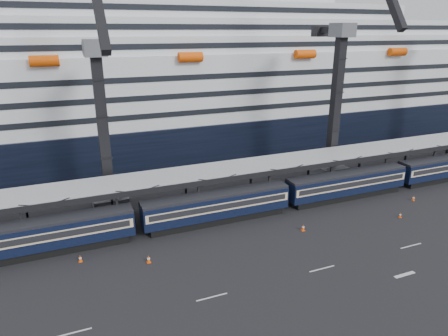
% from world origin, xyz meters
% --- Properties ---
extents(ground, '(260.00, 260.00, 0.00)m').
position_xyz_m(ground, '(0.00, 0.00, 0.00)').
color(ground, black).
rests_on(ground, ground).
extents(lane_markings, '(111.00, 4.27, 0.02)m').
position_xyz_m(lane_markings, '(8.15, -5.23, 0.01)').
color(lane_markings, beige).
rests_on(lane_markings, ground).
extents(train, '(133.05, 3.00, 4.05)m').
position_xyz_m(train, '(-4.65, 10.00, 2.20)').
color(train, black).
rests_on(train, ground).
extents(canopy, '(130.00, 6.25, 5.53)m').
position_xyz_m(canopy, '(0.00, 14.00, 5.25)').
color(canopy, gray).
rests_on(canopy, ground).
extents(cruise_ship, '(214.09, 28.84, 34.00)m').
position_xyz_m(cruise_ship, '(-1.08, 45.99, 12.34)').
color(cruise_ship, black).
rests_on(cruise_ship, ground).
extents(crane_dark_near, '(4.50, 17.75, 35.08)m').
position_xyz_m(crane_dark_near, '(-20.00, 18.59, 11.93)').
color(crane_dark_near, '#4B4C52').
rests_on(crane_dark_near, ground).
extents(crane_dark_mid, '(4.50, 18.24, 39.64)m').
position_xyz_m(crane_dark_mid, '(15.00, 17.59, 13.36)').
color(crane_dark_mid, '#4B4C52').
rests_on(crane_dark_mid, ground).
extents(traffic_cone_b, '(0.43, 0.43, 0.87)m').
position_xyz_m(traffic_cone_b, '(-18.10, 3.87, 0.43)').
color(traffic_cone_b, '#ED4D07').
rests_on(traffic_cone_b, ground).
extents(traffic_cone_c, '(0.40, 0.40, 0.79)m').
position_xyz_m(traffic_cone_c, '(-24.70, 6.75, 0.39)').
color(traffic_cone_c, '#ED4D07').
rests_on(traffic_cone_c, ground).
extents(traffic_cone_d, '(0.43, 0.43, 0.86)m').
position_xyz_m(traffic_cone_d, '(0.73, 3.74, 0.43)').
color(traffic_cone_d, '#ED4D07').
rests_on(traffic_cone_d, ground).
extents(traffic_cone_e, '(0.38, 0.38, 0.75)m').
position_xyz_m(traffic_cone_e, '(20.29, 5.47, 0.37)').
color(traffic_cone_e, '#ED4D07').
rests_on(traffic_cone_e, ground).
extents(traffic_cone_f, '(0.34, 0.34, 0.68)m').
position_xyz_m(traffic_cone_f, '(14.37, 2.01, 0.34)').
color(traffic_cone_f, '#ED4D07').
rests_on(traffic_cone_f, ground).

